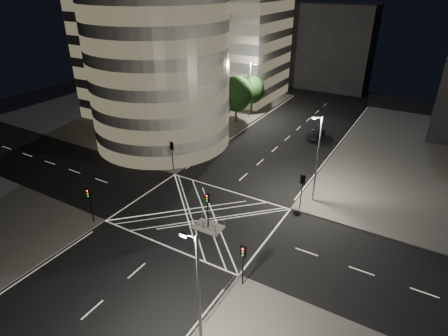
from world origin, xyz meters
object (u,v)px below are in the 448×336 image
Objects in this scene: central_island at (208,227)px; traffic_signal_island at (208,204)px; sedan at (316,134)px; street_lamp_left_near at (190,119)px; traffic_signal_nr at (243,258)px; street_lamp_right_near at (198,296)px; street_lamp_left_far at (250,89)px; traffic_signal_fr at (302,185)px; traffic_signal_fl at (172,151)px; street_lamp_right_far at (317,157)px; traffic_signal_nl at (90,199)px.

central_island is 2.84m from traffic_signal_island.
central_island is 28.92m from sedan.
street_lamp_left_near is (-11.44, 13.50, 2.63)m from traffic_signal_island.
traffic_signal_nr is 7.69m from street_lamp_right_near.
street_lamp_left_far is 1.00× the size of street_lamp_right_near.
street_lamp_left_near reaches higher than traffic_signal_fr.
traffic_signal_fl is 1.00× the size of traffic_signal_fr.
traffic_signal_fl is at bearing 142.46° from central_island.
traffic_signal_fr is at bearing -106.11° from street_lamp_right_far.
sedan is at bearing 106.87° from street_lamp_right_far.
street_lamp_right_far is at bearing 73.89° from traffic_signal_fr.
traffic_signal_nr is 0.40× the size of street_lamp_right_far.
street_lamp_right_near is at bearing -59.25° from central_island.
street_lamp_right_near is at bearing -90.00° from street_lamp_right_far.
street_lamp_left_far reaches higher than traffic_signal_island.
traffic_signal_fr is 0.40× the size of street_lamp_left_far.
traffic_signal_nl and traffic_signal_nr have the same top height.
street_lamp_right_far reaches higher than traffic_signal_nr.
traffic_signal_fr is 0.40× the size of street_lamp_left_near.
traffic_signal_fl is at bearing 142.46° from traffic_signal_island.
street_lamp_right_near is at bearing -54.03° from street_lamp_left_near.
traffic_signal_fl is 22.24m from traffic_signal_nr.
traffic_signal_fl is 0.40× the size of street_lamp_left_far.
street_lamp_right_near reaches higher than central_island.
traffic_signal_nl is (-10.80, -5.30, 2.84)m from central_island.
traffic_signal_nl is 24.27m from street_lamp_right_far.
street_lamp_left_near reaches higher than traffic_signal_island.
traffic_signal_nr is at bearing -63.64° from street_lamp_left_far.
street_lamp_right_near is at bearing -88.25° from traffic_signal_fr.
street_lamp_right_near is (18.87, -26.00, 0.00)m from street_lamp_left_near.
street_lamp_left_far is at bearing 90.99° from traffic_signal_nl.
central_island is 0.75× the size of traffic_signal_nr.
central_island is 33.95m from street_lamp_left_far.
traffic_signal_fr is at bearing -51.83° from street_lamp_left_far.
street_lamp_right_far is at bearing -48.06° from street_lamp_left_far.
street_lamp_right_near reaches higher than sedan.
traffic_signal_fl is at bearing 60.65° from sedan.
traffic_signal_nr is 34.57m from sedan.
street_lamp_right_far is 2.22× the size of sedan.
sedan is at bearing 49.08° from street_lamp_left_near.
street_lamp_left_far and street_lamp_right_far have the same top height.
central_island is at bearing 88.60° from sedan.
traffic_signal_nr is (17.60, -13.60, 0.00)m from traffic_signal_fl.
traffic_signal_fl is 18.55m from street_lamp_right_far.
traffic_signal_nr and traffic_signal_island have the same top height.
street_lamp_left_far is at bearing 128.17° from traffic_signal_fr.
traffic_signal_island is 28.99m from sedan.
traffic_signal_nl is at bearing -90.00° from traffic_signal_fl.
street_lamp_right_near is (7.44, -12.50, 5.47)m from central_island.
traffic_signal_island is 0.40× the size of street_lamp_left_near.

